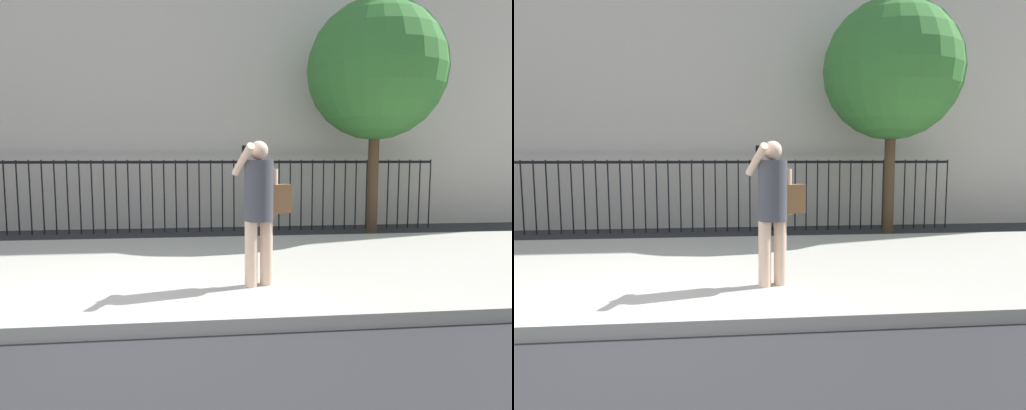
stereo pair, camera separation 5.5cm
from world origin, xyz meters
TOP-DOWN VIEW (x-y plane):
  - ground_plane at (0.00, 0.00)m, footprint 60.00×60.00m
  - sidewalk at (0.00, 2.20)m, footprint 28.00×4.40m
  - iron_fence at (0.00, 5.90)m, footprint 12.03×0.04m
  - pedestrian_on_phone at (1.43, 1.10)m, footprint 0.72×0.53m
  - street_tree_mid at (4.29, 5.05)m, footprint 2.83×2.83m

SIDE VIEW (x-z plane):
  - ground_plane at x=0.00m, z-range 0.00..0.00m
  - sidewalk at x=0.00m, z-range 0.00..0.15m
  - iron_fence at x=0.00m, z-range 0.22..1.82m
  - pedestrian_on_phone at x=1.43m, z-range 0.29..1.99m
  - street_tree_mid at x=4.29m, z-range 1.00..5.85m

